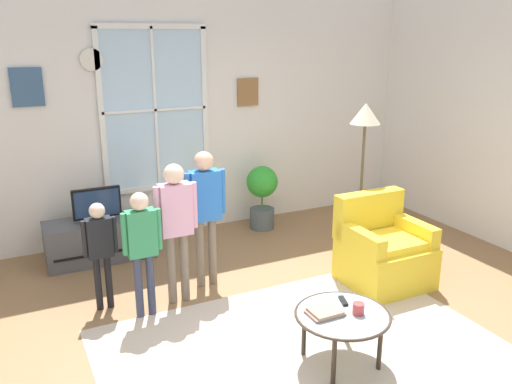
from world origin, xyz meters
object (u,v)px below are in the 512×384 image
at_px(book_stack, 325,312).
at_px(person_black_shirt, 100,244).
at_px(person_pink_shirt, 176,217).
at_px(floor_lamp, 365,129).
at_px(remote_near_books, 343,301).
at_px(person_green_shirt, 142,240).
at_px(television, 97,203).
at_px(potted_plant_by_window, 262,192).
at_px(armchair, 383,251).
at_px(person_blue_shirt, 205,203).
at_px(coffee_table, 342,317).
at_px(tv_stand, 100,240).
at_px(cup, 358,309).

distance_m(book_stack, person_black_shirt, 2.06).
bearing_deg(person_pink_shirt, floor_lamp, 4.79).
bearing_deg(remote_near_books, person_green_shirt, 136.23).
distance_m(television, potted_plant_by_window, 2.05).
height_order(armchair, person_blue_shirt, person_blue_shirt).
xyz_separation_m(armchair, potted_plant_by_window, (-0.38, 1.90, 0.15)).
bearing_deg(person_black_shirt, book_stack, -50.16).
height_order(remote_near_books, floor_lamp, floor_lamp).
height_order(person_blue_shirt, person_green_shirt, person_blue_shirt).
bearing_deg(coffee_table, person_green_shirt, 130.36).
bearing_deg(tv_stand, cup, -64.02).
xyz_separation_m(remote_near_books, person_blue_shirt, (-0.54, 1.53, 0.43)).
relative_size(tv_stand, coffee_table, 1.59).
distance_m(person_blue_shirt, person_pink_shirt, 0.42).
distance_m(tv_stand, remote_near_books, 2.95).
relative_size(television, person_green_shirt, 0.45).
distance_m(coffee_table, person_black_shirt, 2.19).
relative_size(remote_near_books, potted_plant_by_window, 0.17).
distance_m(book_stack, person_blue_shirt, 1.70).
xyz_separation_m(person_blue_shirt, person_pink_shirt, (-0.36, -0.21, -0.02)).
height_order(person_black_shirt, person_pink_shirt, person_pink_shirt).
height_order(armchair, person_pink_shirt, person_pink_shirt).
relative_size(person_blue_shirt, person_pink_shirt, 1.03).
bearing_deg(floor_lamp, person_pink_shirt, -175.21).
distance_m(armchair, person_green_shirt, 2.35).
bearing_deg(book_stack, coffee_table, -22.43).
distance_m(remote_near_books, floor_lamp, 2.21).
distance_m(coffee_table, remote_near_books, 0.18).
height_order(person_black_shirt, person_green_shirt, person_green_shirt).
bearing_deg(person_green_shirt, coffee_table, -49.64).
bearing_deg(person_black_shirt, cup, -47.46).
xyz_separation_m(person_black_shirt, potted_plant_by_window, (2.21, 1.22, -0.16)).
distance_m(book_stack, floor_lamp, 2.40).
height_order(armchair, floor_lamp, floor_lamp).
relative_size(tv_stand, person_pink_shirt, 0.87).
bearing_deg(person_blue_shirt, television, 127.55).
bearing_deg(coffee_table, television, 114.67).
height_order(tv_stand, potted_plant_by_window, potted_plant_by_window).
distance_m(armchair, person_black_shirt, 2.69).
bearing_deg(armchair, person_blue_shirt, 155.49).
bearing_deg(coffee_table, book_stack, 157.57).
relative_size(television, cup, 5.78).
height_order(armchair, book_stack, armchair).
distance_m(person_black_shirt, floor_lamp, 2.93).
distance_m(remote_near_books, person_green_shirt, 1.75).
relative_size(remote_near_books, person_blue_shirt, 0.10).
bearing_deg(person_green_shirt, armchair, -9.65).
bearing_deg(person_black_shirt, person_blue_shirt, 2.44).
bearing_deg(person_blue_shirt, remote_near_books, -70.47).
distance_m(armchair, cup, 1.45).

